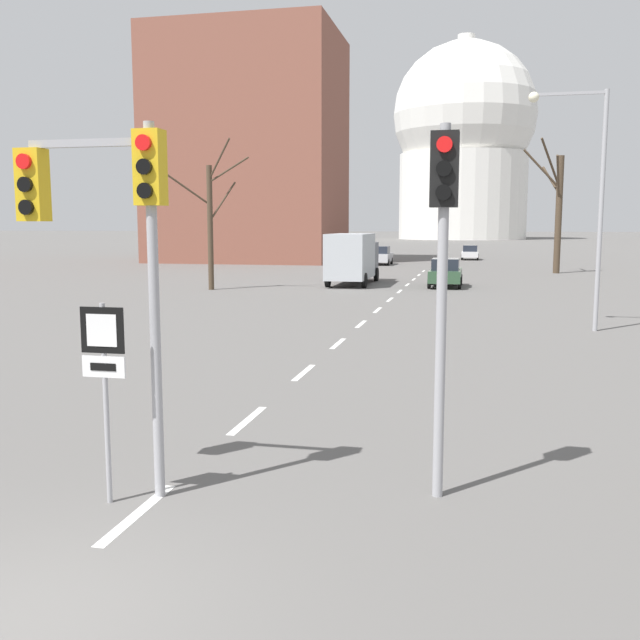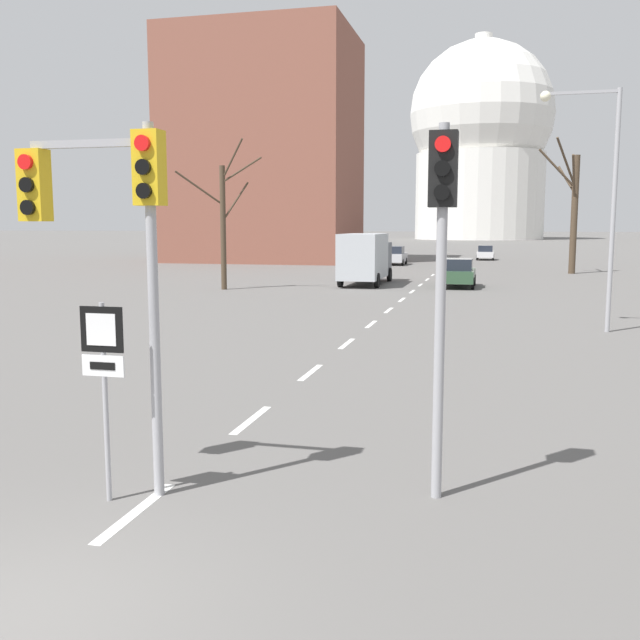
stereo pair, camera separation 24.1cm
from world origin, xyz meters
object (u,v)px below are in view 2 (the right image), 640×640
at_px(traffic_signal_centre_tall, 109,217).
at_px(sedan_near_right, 485,253).
at_px(route_sign_post, 103,367).
at_px(delivery_truck, 365,257).
at_px(sedan_near_left, 459,273).
at_px(street_lamp_right, 599,183).
at_px(traffic_signal_near_right, 442,241).
at_px(sedan_mid_centre, 395,256).

height_order(traffic_signal_centre_tall, sedan_near_right, traffic_signal_centre_tall).
bearing_deg(route_sign_post, delivery_truck, 94.58).
bearing_deg(sedan_near_left, route_sign_post, -94.78).
xyz_separation_m(street_lamp_right, delivery_truck, (-11.12, 17.49, -3.38)).
bearing_deg(street_lamp_right, sedan_near_left, 107.78).
bearing_deg(street_lamp_right, traffic_signal_near_right, -103.66).
bearing_deg(sedan_near_right, delivery_truck, -101.32).
xyz_separation_m(traffic_signal_near_right, sedan_mid_centre, (-8.33, 56.39, -2.61)).
height_order(sedan_near_right, delivery_truck, delivery_truck).
distance_m(traffic_signal_centre_tall, traffic_signal_near_right, 4.38).
height_order(traffic_signal_centre_tall, sedan_mid_centre, traffic_signal_centre_tall).
xyz_separation_m(sedan_near_right, sedan_mid_centre, (-8.04, -11.66, 0.08)).
relative_size(traffic_signal_centre_tall, route_sign_post, 1.86).
height_order(route_sign_post, sedan_mid_centre, route_sign_post).
relative_size(street_lamp_right, delivery_truck, 1.14).
relative_size(traffic_signal_near_right, sedan_near_left, 1.14).
relative_size(sedan_near_left, sedan_near_right, 1.09).
relative_size(sedan_near_left, delivery_truck, 0.61).
distance_m(sedan_near_left, sedan_near_right, 34.59).
bearing_deg(traffic_signal_near_right, traffic_signal_centre_tall, -169.13).
distance_m(traffic_signal_near_right, sedan_near_right, 68.11).
relative_size(route_sign_post, delivery_truck, 0.37).
bearing_deg(street_lamp_right, route_sign_post, -114.98).
relative_size(route_sign_post, sedan_mid_centre, 0.62).
bearing_deg(street_lamp_right, sedan_near_right, 94.81).
xyz_separation_m(traffic_signal_centre_tall, street_lamp_right, (8.33, 17.46, 1.30)).
bearing_deg(sedan_mid_centre, street_lamp_right, -72.72).
height_order(traffic_signal_near_right, sedan_near_left, traffic_signal_near_right).
height_order(route_sign_post, street_lamp_right, street_lamp_right).
relative_size(sedan_near_right, sedan_mid_centre, 0.93).
relative_size(street_lamp_right, sedan_near_left, 1.87).
distance_m(street_lamp_right, delivery_truck, 21.00).
bearing_deg(sedan_mid_centre, traffic_signal_near_right, -81.60).
bearing_deg(traffic_signal_near_right, delivery_truck, 101.73).
bearing_deg(route_sign_post, street_lamp_right, 65.02).
bearing_deg(sedan_mid_centre, traffic_signal_centre_tall, -85.96).
relative_size(traffic_signal_near_right, sedan_mid_centre, 1.14).
xyz_separation_m(sedan_mid_centre, delivery_truck, (1.25, -22.27, 0.85)).
bearing_deg(sedan_near_right, sedan_near_left, -91.78).
xyz_separation_m(route_sign_post, street_lamp_right, (8.30, 17.81, 3.25)).
height_order(street_lamp_right, sedan_near_right, street_lamp_right).
bearing_deg(traffic_signal_centre_tall, sedan_mid_centre, 94.04).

